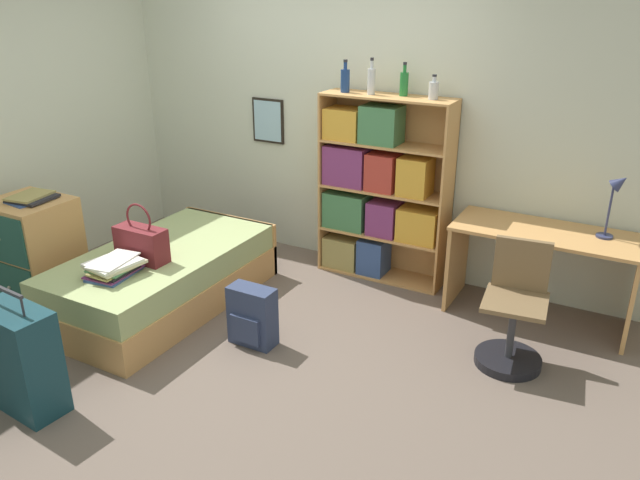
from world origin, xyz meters
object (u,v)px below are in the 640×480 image
Objects in this scene: bed at (165,277)px; bottle_green at (345,80)px; handbag at (141,243)px; book_stack_on_bed at (114,267)px; suitcase at (21,359)px; magazine_pile_on_dresser at (31,198)px; desk at (543,256)px; desk_chair at (513,325)px; dresser at (35,251)px; backpack at (252,317)px; bottle_brown at (371,80)px; desk_lamp at (617,193)px; bookcase at (375,191)px; bottle_clear at (404,83)px; bottle_blue at (434,90)px.

bottle_green is at bearing 54.62° from bed.
book_stack_on_bed is at bearing -88.60° from handbag.
suitcase reaches higher than book_stack_on_bed.
magazine_pile_on_dresser reaches higher than desk.
suitcase is 3.08m from desk_chair.
dresser is 1.91m from backpack.
handbag is at bearing -126.82° from bottle_brown.
desk_lamp is at bearing 34.39° from backpack.
desk is at bearing -4.66° from bookcase.
backpack is at bearing -97.80° from bottle_brown.
desk_chair is at bearing -25.76° from bottle_green.
bottle_brown is at bearing 39.68° from dresser.
dresser is at bearing -155.50° from desk.
bottle_clear is (1.39, 1.58, 1.06)m from handbag.
bottle_brown reaches higher than dresser.
handbag is 1.30× the size of magazine_pile_on_dresser.
bottle_brown reaches higher than bottle_blue.
desk_chair reaches higher than bed.
bed is at bearing -132.68° from bookcase.
desk_chair is at bearing 21.07° from book_stack_on_bed.
desk_chair is at bearing -30.63° from bookcase.
bookcase is 0.95m from bottle_green.
bed is 2.90m from desk.
bottle_clear is at bearing 48.69° from handbag.
magazine_pile_on_dresser is 1.34× the size of bottle_green.
desk_lamp is at bearing -0.87° from bottle_green.
desk reaches higher than backpack.
backpack is at bearing -145.61° from desk_lamp.
handbag is 1.94m from bookcase.
bottle_brown is 2.17m from desk_chair.
bottle_blue is (0.51, 0.02, -0.04)m from bottle_brown.
book_stack_on_bed is at bearing -131.82° from bottle_blue.
desk_chair is (-0.44, -0.78, -0.77)m from desk_lamp.
bottle_green is (1.82, 1.70, 0.80)m from magazine_pile_on_dresser.
bed is 1.86m from bookcase.
bottle_brown reaches higher than bookcase.
bed is at bearing -135.85° from bottle_clear.
bed is 1.38× the size of desk.
desk is at bearing -7.74° from bottle_clear.
bottle_brown is (0.23, 0.00, 0.01)m from bottle_green.
dresser is at bearing -140.32° from bottle_brown.
bookcase is (1.19, 1.53, 0.15)m from handbag.
book_stack_on_bed is at bearing -146.89° from desk.
desk_chair is 1.77m from backpack.
suitcase is at bearing -141.88° from desk_chair.
bottle_blue is (2.59, 1.75, 1.21)m from dresser.
bed is at bearing -157.40° from desk_lamp.
bottle_blue reaches higher than backpack.
bottle_brown is 0.51m from bottle_blue.
bed is 5.27× the size of magazine_pile_on_dresser.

